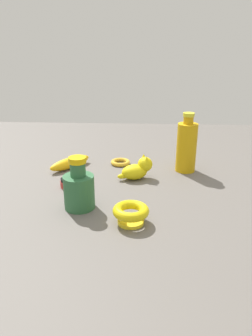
# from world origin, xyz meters

# --- Properties ---
(ground) EXTENTS (2.00, 2.00, 0.00)m
(ground) POSITION_xyz_m (0.00, 0.00, 0.00)
(ground) COLOR #5B5651
(banana) EXTENTS (0.16, 0.18, 0.05)m
(banana) POSITION_xyz_m (-0.24, 0.18, 0.02)
(banana) COLOR #EDAF11
(banana) RESTS_ON ground
(bottle_short) EXTENTS (0.10, 0.10, 0.17)m
(bottle_short) POSITION_xyz_m (-0.14, -0.16, 0.06)
(bottle_short) COLOR #2A5F37
(bottle_short) RESTS_ON ground
(bowl) EXTENTS (0.10, 0.10, 0.05)m
(bowl) POSITION_xyz_m (0.03, -0.24, 0.03)
(bowl) COLOR yellow
(bowl) RESTS_ON ground
(bottle_tall) EXTENTS (0.08, 0.08, 0.24)m
(bottle_tall) POSITION_xyz_m (0.23, 0.18, 0.10)
(bottle_tall) COLOR #CA950D
(bottle_tall) RESTS_ON ground
(bangle) EXTENTS (0.08, 0.08, 0.02)m
(bangle) POSITION_xyz_m (-0.04, 0.24, 0.01)
(bangle) COLOR gold
(bangle) RESTS_ON ground
(cat_figurine) EXTENTS (0.13, 0.10, 0.09)m
(cat_figurine) POSITION_xyz_m (0.04, 0.08, 0.04)
(cat_figurine) COLOR yellow
(cat_figurine) RESTS_ON ground
(nail_polish_jar) EXTENTS (0.05, 0.05, 0.03)m
(nail_polish_jar) POSITION_xyz_m (-0.21, -0.01, 0.02)
(nail_polish_jar) COLOR #B12823
(nail_polish_jar) RESTS_ON ground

